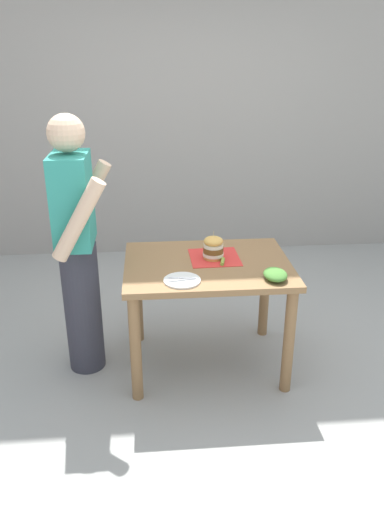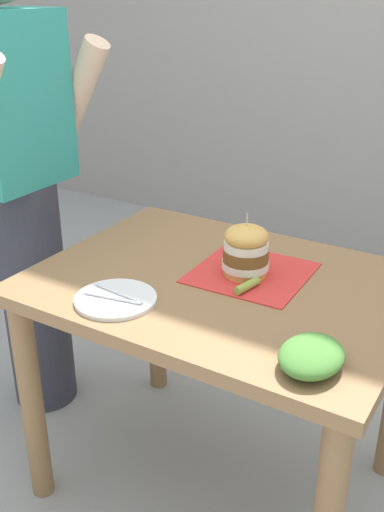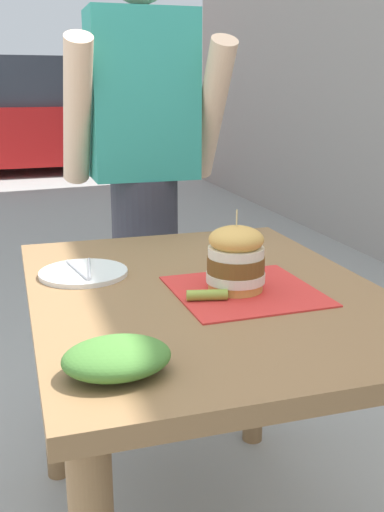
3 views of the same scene
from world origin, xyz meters
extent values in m
plane|color=#9E9E99|center=(0.00, 0.00, 0.00)|extent=(80.00, 80.00, 0.00)
cube|color=olive|center=(0.00, 0.00, 0.74)|extent=(0.80, 1.06, 0.04)
cylinder|color=olive|center=(-0.34, -0.47, 0.36)|extent=(0.07, 0.07, 0.72)
cylinder|color=olive|center=(0.34, -0.47, 0.36)|extent=(0.07, 0.07, 0.72)
cylinder|color=olive|center=(-0.34, 0.47, 0.36)|extent=(0.07, 0.07, 0.72)
cylinder|color=olive|center=(0.34, 0.47, 0.36)|extent=(0.07, 0.07, 0.72)
cube|color=red|center=(0.08, -0.05, 0.76)|extent=(0.33, 0.33, 0.00)
cylinder|color=gold|center=(0.06, -0.04, 0.77)|extent=(0.13, 0.13, 0.02)
cylinder|color=silver|center=(0.06, -0.04, 0.79)|extent=(0.14, 0.14, 0.02)
cylinder|color=brown|center=(0.06, -0.04, 0.82)|extent=(0.13, 0.13, 0.04)
cylinder|color=silver|center=(0.06, -0.04, 0.85)|extent=(0.13, 0.13, 0.02)
ellipsoid|color=gold|center=(0.06, -0.04, 0.88)|extent=(0.13, 0.13, 0.06)
cylinder|color=#D1B77F|center=(0.06, -0.04, 0.92)|extent=(0.00, 0.00, 0.05)
cylinder|color=#8EA83D|center=(-0.03, -0.09, 0.77)|extent=(0.09, 0.04, 0.02)
cylinder|color=white|center=(-0.26, 0.18, 0.76)|extent=(0.22, 0.22, 0.01)
cylinder|color=silver|center=(-0.27, 0.18, 0.77)|extent=(0.04, 0.17, 0.01)
cylinder|color=silver|center=(-0.24, 0.18, 0.77)|extent=(0.03, 0.17, 0.01)
ellipsoid|color=#477F33|center=(-0.27, -0.37, 0.79)|extent=(0.18, 0.14, 0.06)
cylinder|color=#33333D|center=(0.04, 0.82, 0.45)|extent=(0.24, 0.24, 0.90)
cube|color=teal|center=(0.04, 0.82, 1.18)|extent=(0.36, 0.22, 0.56)
sphere|color=beige|center=(0.04, 0.82, 1.58)|extent=(0.22, 0.22, 0.22)
cylinder|color=beige|center=(-0.19, 0.76, 1.13)|extent=(0.09, 0.34, 0.50)
cylinder|color=beige|center=(0.27, 0.76, 1.13)|extent=(0.09, 0.34, 0.50)
camera|label=1|loc=(-2.90, 0.35, 2.04)|focal=35.00mm
camera|label=2|loc=(-1.35, -0.72, 1.53)|focal=42.00mm
camera|label=3|loc=(-0.42, -1.26, 1.21)|focal=42.00mm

